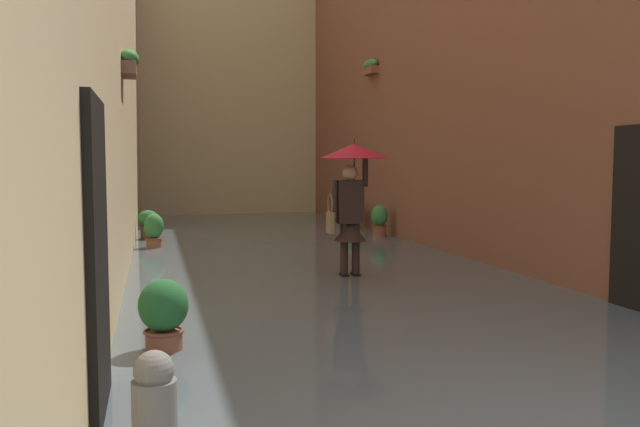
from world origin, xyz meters
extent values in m
plane|color=slate|center=(0.00, -9.29, 0.00)|extent=(60.00, 60.00, 0.00)
cube|color=#515B60|center=(0.00, -9.29, 0.04)|extent=(6.58, 24.58, 0.08)
cube|color=brown|center=(-3.79, -9.29, 4.92)|extent=(1.80, 22.58, 9.84)
cube|color=brown|center=(-2.79, -12.60, 4.04)|extent=(0.20, 0.70, 0.18)
ellipsoid|color=#428947|center=(-2.79, -12.60, 4.20)|extent=(0.28, 0.76, 0.24)
cube|color=black|center=(2.87, -1.73, 1.10)|extent=(0.08, 1.10, 2.20)
cube|color=brown|center=(2.79, -6.97, 3.09)|extent=(0.20, 0.70, 0.18)
ellipsoid|color=#428947|center=(2.79, -6.97, 3.25)|extent=(0.28, 0.76, 0.24)
cube|color=tan|center=(0.00, -19.48, 4.79)|extent=(9.38, 1.80, 9.58)
cube|color=black|center=(-0.26, -6.41, 0.05)|extent=(0.12, 0.25, 0.10)
cylinder|color=black|center=(-0.26, -6.41, 0.48)|extent=(0.13, 0.13, 0.76)
cube|color=black|center=(-0.44, -6.40, 0.05)|extent=(0.12, 0.25, 0.10)
cylinder|color=black|center=(-0.44, -6.40, 0.48)|extent=(0.13, 0.13, 0.76)
cube|color=black|center=(-0.35, -6.40, 1.18)|extent=(0.39, 0.24, 0.65)
cone|color=black|center=(-0.35, -6.40, 0.74)|extent=(0.53, 0.53, 0.28)
sphere|color=tan|center=(-0.35, -6.40, 1.62)|extent=(0.23, 0.23, 0.23)
cylinder|color=black|center=(-0.58, -6.39, 1.63)|extent=(0.09, 0.09, 0.44)
cylinder|color=black|center=(-0.12, -6.41, 1.27)|extent=(0.09, 0.09, 0.48)
cylinder|color=black|center=(-0.41, -6.40, 1.72)|extent=(0.02, 0.02, 0.43)
cone|color=red|center=(-0.41, -6.40, 1.94)|extent=(1.04, 1.04, 0.22)
cylinder|color=black|center=(-0.41, -6.40, 2.08)|extent=(0.01, 0.01, 0.08)
cube|color=#8C6B4C|center=(-0.04, -6.40, 0.88)|extent=(0.07, 0.28, 0.32)
torus|color=#8C6B4C|center=(-0.04, -6.40, 1.16)|extent=(0.04, 0.30, 0.30)
cylinder|color=brown|center=(-2.55, -11.19, 0.16)|extent=(0.31, 0.31, 0.31)
torus|color=brown|center=(-2.55, -11.19, 0.31)|extent=(0.35, 0.35, 0.04)
ellipsoid|color=#387F3D|center=(-2.55, -11.19, 0.56)|extent=(0.38, 0.38, 0.49)
cylinder|color=brown|center=(2.62, -12.01, 0.18)|extent=(0.33, 0.33, 0.35)
torus|color=brown|center=(2.62, -12.01, 0.35)|extent=(0.37, 0.37, 0.04)
ellipsoid|color=#2D7033|center=(2.62, -12.01, 0.53)|extent=(0.43, 0.43, 0.36)
cylinder|color=#9E563D|center=(-2.44, -12.99, 0.16)|extent=(0.43, 0.43, 0.32)
torus|color=brown|center=(-2.44, -12.99, 0.32)|extent=(0.47, 0.47, 0.04)
ellipsoid|color=#387F3D|center=(-2.44, -12.99, 0.53)|extent=(0.66, 0.66, 0.43)
cylinder|color=brown|center=(2.42, -3.12, 0.12)|extent=(0.33, 0.33, 0.24)
torus|color=brown|center=(2.42, -3.12, 0.24)|extent=(0.37, 0.37, 0.04)
ellipsoid|color=#23602D|center=(2.42, -3.12, 0.48)|extent=(0.45, 0.45, 0.48)
cylinder|color=#9E563D|center=(2.50, -10.45, 0.13)|extent=(0.30, 0.30, 0.25)
torus|color=brown|center=(2.50, -10.45, 0.25)|extent=(0.34, 0.34, 0.04)
ellipsoid|color=#387F3D|center=(2.50, -10.45, 0.50)|extent=(0.39, 0.39, 0.51)
sphere|color=slate|center=(2.51, -0.84, 0.61)|extent=(0.23, 0.23, 0.23)
camera|label=1|loc=(2.49, 2.78, 1.77)|focal=36.20mm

